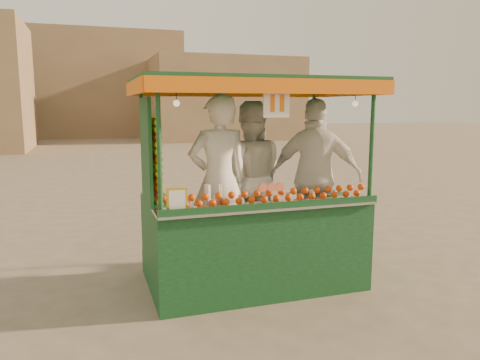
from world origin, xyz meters
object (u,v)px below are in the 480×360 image
object	(u,v)px
juice_cart	(248,220)
vendor_right	(316,177)
vendor_left	(219,181)
vendor_middle	(249,177)

from	to	relation	value
juice_cart	vendor_right	size ratio (longest dim) A/B	1.38
juice_cart	vendor_right	bearing A→B (deg)	6.85
juice_cart	vendor_left	distance (m)	0.58
vendor_left	juice_cart	bearing A→B (deg)	165.22
vendor_middle	juice_cart	bearing A→B (deg)	87.81
juice_cart	vendor_middle	world-z (taller)	juice_cart
juice_cart	vendor_middle	distance (m)	0.61
juice_cart	vendor_middle	size ratio (longest dim) A/B	1.41
vendor_right	juice_cart	bearing A→B (deg)	32.93
vendor_right	vendor_middle	bearing A→B (deg)	4.56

